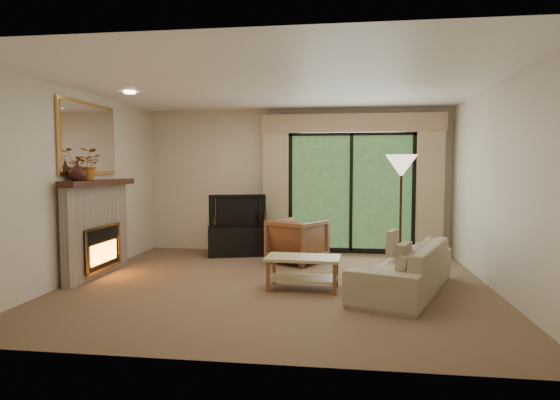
# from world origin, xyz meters

# --- Properties ---
(floor) EXTENTS (5.50, 5.50, 0.00)m
(floor) POSITION_xyz_m (0.00, 0.00, 0.00)
(floor) COLOR brown
(floor) RESTS_ON ground
(ceiling) EXTENTS (5.50, 5.50, 0.00)m
(ceiling) POSITION_xyz_m (0.00, 0.00, 2.60)
(ceiling) COLOR white
(ceiling) RESTS_ON ground
(wall_back) EXTENTS (5.00, 0.00, 5.00)m
(wall_back) POSITION_xyz_m (0.00, 2.50, 1.30)
(wall_back) COLOR beige
(wall_back) RESTS_ON ground
(wall_front) EXTENTS (5.00, 0.00, 5.00)m
(wall_front) POSITION_xyz_m (0.00, -2.50, 1.30)
(wall_front) COLOR beige
(wall_front) RESTS_ON ground
(wall_left) EXTENTS (0.00, 5.00, 5.00)m
(wall_left) POSITION_xyz_m (-2.75, 0.00, 1.30)
(wall_left) COLOR beige
(wall_left) RESTS_ON ground
(wall_right) EXTENTS (0.00, 5.00, 5.00)m
(wall_right) POSITION_xyz_m (2.75, 0.00, 1.30)
(wall_right) COLOR beige
(wall_right) RESTS_ON ground
(fireplace) EXTENTS (0.24, 1.70, 1.37)m
(fireplace) POSITION_xyz_m (-2.63, 0.20, 0.69)
(fireplace) COLOR gray
(fireplace) RESTS_ON floor
(mirror) EXTENTS (0.07, 1.45, 1.02)m
(mirror) POSITION_xyz_m (-2.71, 0.20, 1.95)
(mirror) COLOR #D89E50
(mirror) RESTS_ON wall_left
(sliding_door) EXTENTS (2.26, 0.10, 2.16)m
(sliding_door) POSITION_xyz_m (1.00, 2.45, 1.10)
(sliding_door) COLOR black
(sliding_door) RESTS_ON floor
(curtain_left) EXTENTS (0.45, 0.18, 2.35)m
(curtain_left) POSITION_xyz_m (-0.35, 2.34, 1.20)
(curtain_left) COLOR tan
(curtain_left) RESTS_ON floor
(curtain_right) EXTENTS (0.45, 0.18, 2.35)m
(curtain_right) POSITION_xyz_m (2.35, 2.34, 1.20)
(curtain_right) COLOR tan
(curtain_right) RESTS_ON floor
(cornice) EXTENTS (3.20, 0.24, 0.32)m
(cornice) POSITION_xyz_m (1.00, 2.36, 2.32)
(cornice) COLOR tan
(cornice) RESTS_ON wall_back
(media_console) EXTENTS (1.11, 0.73, 0.51)m
(media_console) POSITION_xyz_m (-0.98, 1.95, 0.26)
(media_console) COLOR black
(media_console) RESTS_ON floor
(tv) EXTENTS (0.98, 0.40, 0.57)m
(tv) POSITION_xyz_m (-0.98, 1.95, 0.80)
(tv) COLOR black
(tv) RESTS_ON media_console
(armchair) EXTENTS (1.05, 1.06, 0.72)m
(armchair) POSITION_xyz_m (0.13, 1.45, 0.36)
(armchair) COLOR brown
(armchair) RESTS_ON floor
(sofa) EXTENTS (1.51, 2.24, 0.61)m
(sofa) POSITION_xyz_m (1.61, -0.12, 0.31)
(sofa) COLOR tan
(sofa) RESTS_ON floor
(pillow_near) EXTENTS (0.22, 0.38, 0.37)m
(pillow_near) POSITION_xyz_m (1.54, -0.73, 0.52)
(pillow_near) COLOR #4E3426
(pillow_near) RESTS_ON sofa
(pillow_far) EXTENTS (0.21, 0.36, 0.35)m
(pillow_far) POSITION_xyz_m (1.54, 0.48, 0.51)
(pillow_far) COLOR #4E3426
(pillow_far) RESTS_ON sofa
(coffee_table) EXTENTS (0.95, 0.55, 0.42)m
(coffee_table) POSITION_xyz_m (0.36, -0.19, 0.21)
(coffee_table) COLOR tan
(coffee_table) RESTS_ON floor
(floor_lamp) EXTENTS (0.49, 0.49, 1.73)m
(floor_lamp) POSITION_xyz_m (1.71, 1.07, 0.87)
(floor_lamp) COLOR beige
(floor_lamp) RESTS_ON floor
(vase) EXTENTS (0.28, 0.28, 0.25)m
(vase) POSITION_xyz_m (-2.61, -0.29, 1.50)
(vase) COLOR #371A12
(vase) RESTS_ON fireplace
(branches) EXTENTS (0.44, 0.39, 0.43)m
(branches) POSITION_xyz_m (-2.61, -0.03, 1.59)
(branches) COLOR #93571C
(branches) RESTS_ON fireplace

